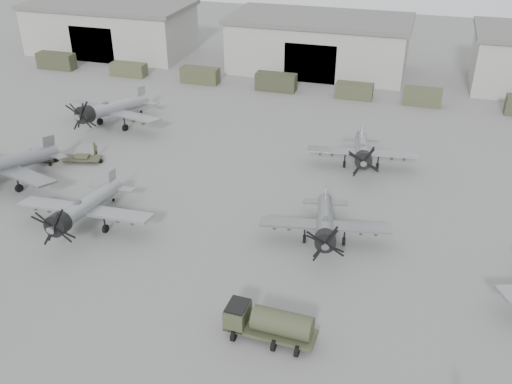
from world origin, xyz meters
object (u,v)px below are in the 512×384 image
at_px(aircraft_mid_0, 1,166).
at_px(aircraft_mid_2, 325,224).
at_px(aircraft_mid_1, 83,208).
at_px(aircraft_far_1, 362,151).
at_px(fuel_tanker, 269,322).
at_px(tug_trailer, 60,157).
at_px(aircraft_far_0, 109,109).
at_px(ground_crew, 95,150).

distance_m(aircraft_mid_0, aircraft_mid_2, 33.99).
bearing_deg(aircraft_mid_1, aircraft_mid_0, 156.79).
bearing_deg(aircraft_far_1, aircraft_mid_0, -165.23).
distance_m(aircraft_mid_2, fuel_tanker, 12.72).
height_order(aircraft_far_1, tug_trailer, aircraft_far_1).
bearing_deg(aircraft_mid_2, aircraft_far_1, 75.57).
xyz_separation_m(aircraft_mid_1, tug_trailer, (-10.44, 11.73, -1.78)).
relative_size(aircraft_mid_2, aircraft_far_1, 0.96).
relative_size(fuel_tanker, tug_trailer, 0.88).
bearing_deg(aircraft_mid_0, fuel_tanker, -6.22).
relative_size(aircraft_mid_2, tug_trailer, 1.57).
height_order(aircraft_far_0, fuel_tanker, aircraft_far_0).
bearing_deg(ground_crew, aircraft_mid_1, -147.28).
relative_size(aircraft_far_0, ground_crew, 7.53).
relative_size(aircraft_far_1, tug_trailer, 1.63).
height_order(aircraft_mid_1, tug_trailer, aircraft_mid_1).
distance_m(aircraft_far_0, fuel_tanker, 42.67).
bearing_deg(aircraft_far_0, ground_crew, -60.31).
bearing_deg(aircraft_far_1, ground_crew, -176.97).
bearing_deg(aircraft_far_0, aircraft_mid_1, -54.20).
xyz_separation_m(aircraft_mid_1, aircraft_far_0, (-9.66, 22.15, 0.22)).
height_order(aircraft_mid_0, aircraft_far_0, aircraft_far_0).
bearing_deg(aircraft_far_1, tug_trailer, -174.54).
bearing_deg(ground_crew, tug_trailer, 128.19).
distance_m(aircraft_mid_0, aircraft_far_0, 17.51).
bearing_deg(aircraft_far_1, fuel_tanker, -103.70).
height_order(aircraft_mid_1, fuel_tanker, aircraft_mid_1).
xyz_separation_m(aircraft_far_1, ground_crew, (-29.72, -5.91, -1.25)).
bearing_deg(aircraft_mid_0, ground_crew, 75.18).
bearing_deg(tug_trailer, aircraft_mid_1, -60.95).
xyz_separation_m(aircraft_mid_2, aircraft_far_0, (-31.15, 18.11, 0.45)).
height_order(fuel_tanker, ground_crew, fuel_tanker).
xyz_separation_m(aircraft_far_0, fuel_tanker, (29.61, -30.71, -1.13)).
height_order(aircraft_mid_1, aircraft_far_0, aircraft_far_0).
relative_size(aircraft_mid_0, tug_trailer, 1.83).
bearing_deg(aircraft_far_1, aircraft_far_0, 167.60).
bearing_deg(aircraft_mid_1, aircraft_mid_2, 8.74).
xyz_separation_m(aircraft_far_1, fuel_tanker, (-2.72, -28.35, -0.76)).
xyz_separation_m(aircraft_mid_0, fuel_tanker, (32.44, -13.43, -1.05)).
bearing_deg(fuel_tanker, aircraft_mid_1, 159.10).
bearing_deg(aircraft_mid_1, fuel_tanker, -25.14).
distance_m(aircraft_mid_1, aircraft_far_1, 30.09).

